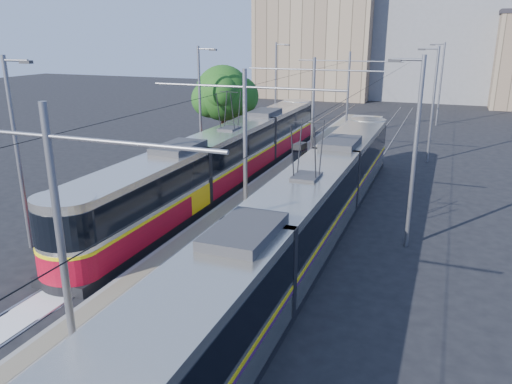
% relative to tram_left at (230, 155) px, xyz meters
% --- Properties ---
extents(ground, '(160.00, 160.00, 0.00)m').
position_rel_tram_left_xyz_m(ground, '(3.60, -14.23, -1.71)').
color(ground, black).
rests_on(ground, ground).
extents(platform, '(4.00, 50.00, 0.30)m').
position_rel_tram_left_xyz_m(platform, '(3.60, 2.77, -1.56)').
color(platform, gray).
rests_on(platform, ground).
extents(tactile_strip_left, '(0.70, 50.00, 0.01)m').
position_rel_tram_left_xyz_m(tactile_strip_left, '(2.15, 2.77, -1.40)').
color(tactile_strip_left, gray).
rests_on(tactile_strip_left, platform).
extents(tactile_strip_right, '(0.70, 50.00, 0.01)m').
position_rel_tram_left_xyz_m(tactile_strip_right, '(5.05, 2.77, -1.40)').
color(tactile_strip_right, gray).
rests_on(tactile_strip_right, platform).
extents(rails, '(8.71, 70.00, 0.03)m').
position_rel_tram_left_xyz_m(rails, '(3.60, 2.77, -1.69)').
color(rails, gray).
rests_on(rails, ground).
extents(track_arrow, '(1.20, 5.00, 0.01)m').
position_rel_tram_left_xyz_m(track_arrow, '(-0.00, -17.23, -1.70)').
color(track_arrow, silver).
rests_on(track_arrow, ground).
extents(tram_left, '(2.43, 30.43, 5.50)m').
position_rel_tram_left_xyz_m(tram_left, '(0.00, 0.00, 0.00)').
color(tram_left, black).
rests_on(tram_left, ground).
extents(tram_right, '(2.43, 32.22, 5.50)m').
position_rel_tram_left_xyz_m(tram_right, '(7.20, -8.57, 0.15)').
color(tram_right, black).
rests_on(tram_right, ground).
extents(catenary, '(9.20, 70.00, 7.00)m').
position_rel_tram_left_xyz_m(catenary, '(3.60, -0.07, 2.82)').
color(catenary, slate).
rests_on(catenary, platform).
extents(street_lamps, '(15.18, 38.22, 8.00)m').
position_rel_tram_left_xyz_m(street_lamps, '(3.60, 6.77, 2.48)').
color(street_lamps, slate).
rests_on(street_lamps, ground).
extents(shelter, '(0.72, 1.04, 2.13)m').
position_rel_tram_left_xyz_m(shelter, '(3.98, 1.57, -0.29)').
color(shelter, black).
rests_on(shelter, platform).
extents(tree, '(4.55, 4.20, 6.60)m').
position_rel_tram_left_xyz_m(tree, '(-3.40, 7.26, 2.76)').
color(tree, '#382314').
rests_on(tree, ground).
extents(building_left, '(16.32, 12.24, 15.39)m').
position_rel_tram_left_xyz_m(building_left, '(-6.40, 45.77, 6.00)').
color(building_left, gray).
rests_on(building_left, ground).
extents(building_centre, '(18.36, 14.28, 16.94)m').
position_rel_tram_left_xyz_m(building_centre, '(9.60, 49.77, 6.77)').
color(building_centre, gray).
rests_on(building_centre, ground).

